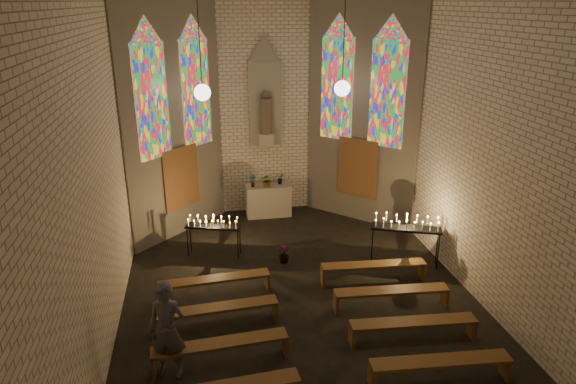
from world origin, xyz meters
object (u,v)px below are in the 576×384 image
at_px(altar, 269,200).
at_px(visitor, 167,330).
at_px(aisle_flower_pot, 284,254).
at_px(votive_stand_left, 213,224).
at_px(votive_stand_right, 406,225).

height_order(altar, visitor, visitor).
height_order(aisle_flower_pot, visitor, visitor).
relative_size(aisle_flower_pot, votive_stand_left, 0.32).
relative_size(votive_stand_left, votive_stand_right, 0.83).
height_order(votive_stand_left, votive_stand_right, votive_stand_right).
bearing_deg(votive_stand_left, altar, 69.83).
height_order(altar, aisle_flower_pot, altar).
distance_m(aisle_flower_pot, visitor, 4.80).
xyz_separation_m(aisle_flower_pot, votive_stand_right, (3.06, -0.63, 0.87)).
distance_m(votive_stand_left, votive_stand_right, 5.03).
bearing_deg(votive_stand_left, votive_stand_right, 0.58).
xyz_separation_m(altar, visitor, (-2.84, -7.07, 0.44)).
bearing_deg(visitor, altar, 86.40).
bearing_deg(aisle_flower_pot, altar, 88.96).
relative_size(aisle_flower_pot, votive_stand_right, 0.27).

